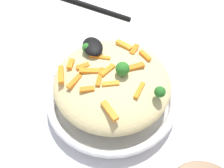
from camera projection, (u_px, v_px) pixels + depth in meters
ground_plane at (112, 102)px, 0.52m from camera, size 2.40×2.40×0.00m
serving_bowl at (112, 97)px, 0.51m from camera, size 0.29×0.29×0.04m
pasta_mound at (112, 82)px, 0.46m from camera, size 0.24×0.24×0.07m
carrot_piece_0 at (100, 57)px, 0.46m from camera, size 0.03×0.04×0.01m
carrot_piece_1 at (74, 80)px, 0.43m from camera, size 0.03×0.03×0.01m
carrot_piece_2 at (61, 75)px, 0.43m from camera, size 0.04×0.02×0.01m
carrot_piece_3 at (100, 77)px, 0.42m from camera, size 0.04×0.03×0.01m
carrot_piece_4 at (124, 45)px, 0.48m from camera, size 0.04×0.03×0.01m
carrot_piece_5 at (83, 67)px, 0.45m from camera, size 0.01×0.03×0.01m
carrot_piece_6 at (90, 71)px, 0.43m from camera, size 0.02×0.04×0.01m
carrot_piece_7 at (111, 84)px, 0.41m from camera, size 0.02×0.03×0.01m
carrot_piece_8 at (145, 55)px, 0.46m from camera, size 0.03×0.02×0.01m
carrot_piece_9 at (108, 70)px, 0.43m from camera, size 0.02×0.03×0.01m
carrot_piece_10 at (110, 111)px, 0.38m from camera, size 0.04×0.02×0.01m
carrot_piece_11 at (71, 64)px, 0.45m from camera, size 0.03×0.02×0.01m
carrot_piece_12 at (87, 89)px, 0.41m from camera, size 0.02×0.03×0.01m
carrot_piece_13 at (139, 90)px, 0.41m from camera, size 0.03×0.03×0.01m
carrot_piece_14 at (134, 49)px, 0.48m from camera, size 0.03×0.03×0.01m
carrot_piece_15 at (135, 67)px, 0.44m from camera, size 0.01×0.04×0.01m
broccoli_floret_0 at (123, 69)px, 0.42m from camera, size 0.03×0.03×0.03m
broccoli_floret_1 at (160, 92)px, 0.40m from camera, size 0.02×0.02×0.02m
broccoli_floret_2 at (87, 48)px, 0.46m from camera, size 0.02×0.02×0.02m
serving_spoon at (92, 31)px, 0.47m from camera, size 0.14×0.17×0.08m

